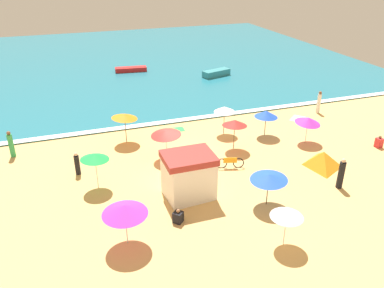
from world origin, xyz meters
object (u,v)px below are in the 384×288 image
(beach_umbrella_2, at_px, (125,210))
(parked_bicycle, at_px, (230,163))
(beach_umbrella_4, at_px, (166,133))
(beachgoer_0, at_px, (11,145))
(beachgoer_6, at_px, (319,102))
(beach_umbrella_9, at_px, (224,109))
(beach_umbrella_1, at_px, (266,114))
(lifeguard_cabana, at_px, (189,175))
(beachgoer_3, at_px, (341,174))
(beachgoer_4, at_px, (178,217))
(beach_umbrella_6, at_px, (269,177))
(beach_umbrella_7, at_px, (308,120))
(beach_umbrella_0, at_px, (287,213))
(small_boat_0, at_px, (216,73))
(beachgoer_10, at_px, (379,142))
(small_boat_1, at_px, (131,69))
(beach_umbrella_8, at_px, (95,157))
(beachgoer_2, at_px, (77,164))
(beach_umbrella_3, at_px, (235,123))
(beach_umbrella_5, at_px, (125,116))
(beach_tent, at_px, (323,159))

(beach_umbrella_2, bearing_deg, parked_bicycle, 33.66)
(beach_umbrella_4, height_order, beachgoer_0, beach_umbrella_4)
(beachgoer_6, bearing_deg, beach_umbrella_9, -172.10)
(beach_umbrella_1, height_order, beachgoer_0, beach_umbrella_1)
(lifeguard_cabana, relative_size, beachgoer_0, 1.49)
(beachgoer_3, relative_size, beachgoer_4, 2.43)
(beach_umbrella_6, relative_size, beach_umbrella_7, 0.98)
(beach_umbrella_0, bearing_deg, small_boat_0, 74.21)
(beachgoer_0, height_order, beachgoer_6, beachgoer_6)
(beachgoer_10, bearing_deg, beachgoer_0, 164.06)
(small_boat_1, bearing_deg, lifeguard_cabana, -94.07)
(beach_umbrella_8, height_order, beachgoer_10, beach_umbrella_8)
(beachgoer_2, bearing_deg, beach_umbrella_3, 0.34)
(beachgoer_4, xyz_separation_m, small_boat_0, (11.94, 23.89, 0.12))
(beach_umbrella_2, bearing_deg, lifeguard_cabana, 35.38)
(beach_umbrella_8, bearing_deg, beach_umbrella_5, 64.01)
(beach_umbrella_7, bearing_deg, beachgoer_0, 167.16)
(lifeguard_cabana, relative_size, beach_umbrella_0, 1.27)
(beachgoer_0, height_order, beachgoer_2, beachgoer_0)
(beach_umbrella_7, relative_size, beachgoer_3, 1.30)
(beach_umbrella_3, relative_size, beach_umbrella_4, 0.87)
(beach_tent, height_order, beachgoer_6, beachgoer_6)
(beachgoer_3, xyz_separation_m, beachgoer_6, (6.10, 10.72, 0.04))
(beach_umbrella_0, height_order, beach_umbrella_5, beach_umbrella_5)
(beach_umbrella_1, distance_m, beach_umbrella_4, 8.16)
(beachgoer_0, relative_size, small_boat_1, 0.51)
(lifeguard_cabana, relative_size, beach_umbrella_4, 1.02)
(beach_umbrella_4, bearing_deg, beach_umbrella_3, -1.99)
(beach_umbrella_2, relative_size, beach_umbrella_6, 1.01)
(beach_umbrella_2, height_order, beachgoer_6, beach_umbrella_2)
(beach_umbrella_2, xyz_separation_m, beachgoer_0, (-5.75, 11.42, -1.05))
(beach_umbrella_7, height_order, beach_tent, beach_umbrella_7)
(beachgoer_0, distance_m, beachgoer_10, 25.71)
(beach_umbrella_1, bearing_deg, beachgoer_6, 21.90)
(beach_umbrella_5, relative_size, beach_umbrella_6, 0.94)
(beachgoer_0, xyz_separation_m, beachgoer_2, (4.03, -3.91, -0.19))
(beach_umbrella_6, bearing_deg, beach_umbrella_2, -174.97)
(beachgoer_6, bearing_deg, beachgoer_2, -168.97)
(lifeguard_cabana, distance_m, beach_umbrella_3, 6.84)
(beach_umbrella_2, distance_m, beach_tent, 13.97)
(beach_umbrella_2, relative_size, beach_umbrella_8, 1.09)
(small_boat_1, bearing_deg, beachgoer_4, -96.33)
(beach_tent, xyz_separation_m, small_boat_0, (1.24, 21.29, -0.06))
(beach_umbrella_9, height_order, beachgoer_3, beach_umbrella_9)
(beachgoer_4, height_order, beachgoer_6, beachgoer_6)
(beach_umbrella_9, bearing_deg, beach_tent, -59.24)
(beachgoer_0, distance_m, beachgoer_2, 5.62)
(beachgoer_2, bearing_deg, small_boat_1, 70.85)
(lifeguard_cabana, xyz_separation_m, beach_umbrella_0, (2.96, -5.40, 0.47))
(beachgoer_2, bearing_deg, beach_umbrella_0, -48.81)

